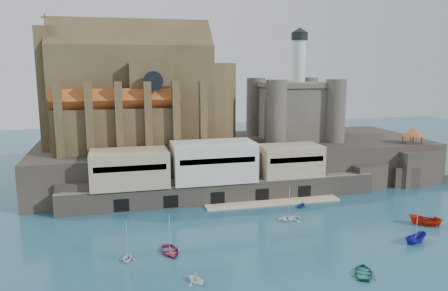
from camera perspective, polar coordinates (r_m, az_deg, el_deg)
name	(u,v)px	position (r m, az deg, el deg)	size (l,w,h in m)	color
ground	(298,235)	(79.75, 9.68, -11.40)	(300.00, 300.00, 0.00)	navy
promontory	(237,161)	(113.77, 1.67, -2.01)	(100.00, 36.00, 10.00)	black
quay	(213,174)	(95.73, -1.43, -3.71)	(70.00, 12.00, 13.05)	#6C6356
church	(141,96)	(109.76, -10.84, 6.43)	(47.00, 25.93, 30.51)	#453720
castle_keep	(294,107)	(118.69, 9.08, 4.93)	(21.20, 21.20, 29.30)	#433E35
rock_outcrop	(410,167)	(120.96, 23.16, -2.55)	(14.50, 10.50, 8.70)	black
pavilion	(413,133)	(119.55, 23.42, 1.54)	(6.40, 6.40, 5.40)	#453720
boat_0	(170,253)	(72.23, -7.07, -13.73)	(3.94, 1.14, 5.51)	maroon
boat_1	(196,282)	(63.12, -3.68, -17.42)	(2.82, 1.72, 3.27)	white
boat_2	(415,243)	(82.03, 23.71, -11.54)	(1.84, 1.89, 4.89)	navy
boat_3	(363,274)	(68.30, 17.76, -15.66)	(3.80, 1.10, 5.33)	#1B6248
boat_4	(128,260)	(70.81, -12.49, -14.42)	(2.68, 1.63, 3.10)	white
boat_5	(425,225)	(90.96, 24.77, -9.46)	(2.13, 2.18, 5.65)	#B51D08
boat_6	(289,220)	(86.59, 8.44, -9.57)	(3.65, 1.06, 5.12)	white
boat_7	(301,207)	(94.41, 10.08, -7.91)	(2.63, 1.60, 3.04)	#213994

